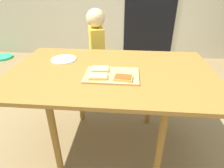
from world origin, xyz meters
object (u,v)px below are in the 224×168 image
object	(u,v)px
pizza_slice_far_left	(100,69)
plate_white_left	(64,59)
cutting_board	(112,75)
garden_hose_coil	(2,57)
dining_table	(111,79)
child_left	(97,51)
pizza_slice_near_right	(123,78)
pizza_slice_near_left	(98,76)

from	to	relation	value
pizza_slice_far_left	plate_white_left	xyz separation A→B (m)	(-0.33, 0.21, -0.02)
cutting_board	garden_hose_coil	bearing A→B (deg)	137.77
dining_table	child_left	distance (m)	0.76
plate_white_left	dining_table	bearing A→B (deg)	-23.24
dining_table	pizza_slice_near_right	xyz separation A→B (m)	(0.09, -0.16, 0.09)
pizza_slice_near_left	child_left	distance (m)	0.90
pizza_slice_far_left	cutting_board	bearing A→B (deg)	-33.44
pizza_slice_near_left	pizza_slice_far_left	bearing A→B (deg)	91.63
pizza_slice_near_left	child_left	world-z (taller)	child_left
cutting_board	child_left	distance (m)	0.86
pizza_slice_near_right	child_left	world-z (taller)	child_left
pizza_slice_far_left	plate_white_left	distance (m)	0.39
pizza_slice_near_right	plate_white_left	bearing A→B (deg)	146.55
pizza_slice_near_left	garden_hose_coil	size ratio (longest dim) A/B	0.35
cutting_board	pizza_slice_far_left	xyz separation A→B (m)	(-0.09, 0.06, 0.02)
child_left	pizza_slice_near_left	bearing A→B (deg)	-80.03
pizza_slice_near_right	cutting_board	bearing A→B (deg)	140.83
dining_table	pizza_slice_near_right	world-z (taller)	pizza_slice_near_right
plate_white_left	garden_hose_coil	bearing A→B (deg)	135.89
dining_table	pizza_slice_near_left	xyz separation A→B (m)	(-0.07, -0.15, 0.09)
cutting_board	pizza_slice_far_left	world-z (taller)	pizza_slice_far_left
pizza_slice_far_left	pizza_slice_near_left	bearing A→B (deg)	-88.37
pizza_slice_far_left	garden_hose_coil	world-z (taller)	pizza_slice_far_left
dining_table	pizza_slice_near_right	size ratio (longest dim) A/B	11.60
pizza_slice_far_left	child_left	distance (m)	0.78
pizza_slice_near_right	pizza_slice_near_left	xyz separation A→B (m)	(-0.16, 0.01, 0.00)
dining_table	pizza_slice_near_right	bearing A→B (deg)	-59.41
plate_white_left	child_left	world-z (taller)	child_left
plate_white_left	garden_hose_coil	world-z (taller)	plate_white_left
cutting_board	pizza_slice_near_left	world-z (taller)	pizza_slice_near_left
garden_hose_coil	cutting_board	bearing A→B (deg)	-42.23
cutting_board	plate_white_left	distance (m)	0.50
pizza_slice_near_right	pizza_slice_far_left	distance (m)	0.21
pizza_slice_near_right	child_left	distance (m)	0.95
pizza_slice_near_left	garden_hose_coil	bearing A→B (deg)	135.94
pizza_slice_near_right	pizza_slice_near_left	size ratio (longest dim) A/B	1.02
garden_hose_coil	dining_table	bearing A→B (deg)	-41.13
cutting_board	pizza_slice_near_right	distance (m)	0.10
child_left	garden_hose_coil	size ratio (longest dim) A/B	2.95
pizza_slice_near_left	cutting_board	bearing A→B (deg)	33.91
pizza_slice_near_right	pizza_slice_far_left	size ratio (longest dim) A/B	0.99
cutting_board	child_left	size ratio (longest dim) A/B	0.34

